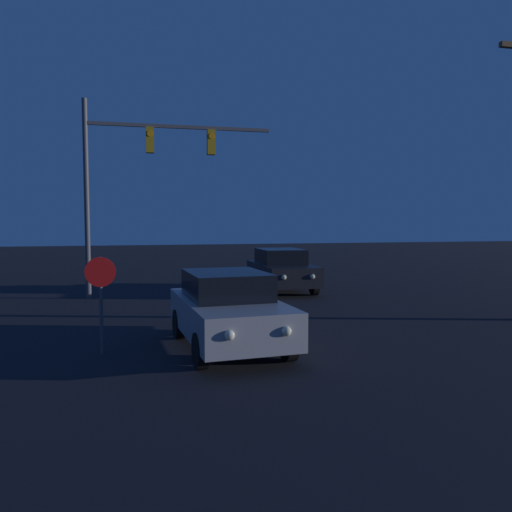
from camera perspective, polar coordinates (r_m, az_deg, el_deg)
car_near at (r=10.72m, az=-3.19°, el=-6.13°), size 2.19×4.25×1.64m
car_far at (r=19.39m, az=2.93°, el=-1.56°), size 1.96×4.15×1.64m
traffic_signal_mast at (r=18.43m, az=-13.58°, el=9.95°), size 6.65×0.30×6.94m
stop_sign at (r=10.64m, az=-17.33°, el=-3.50°), size 0.61×0.07×2.01m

